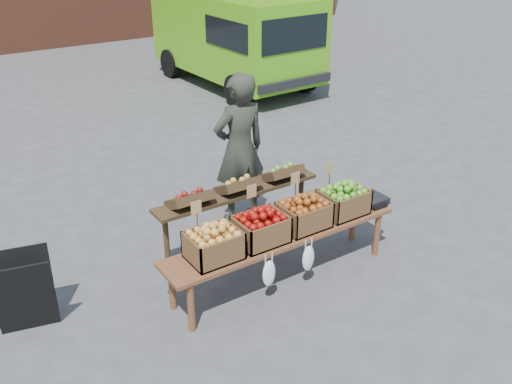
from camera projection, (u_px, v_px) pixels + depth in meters
ground at (281, 284)px, 6.11m from camera, size 80.00×80.00×0.00m
delivery_van at (234, 39)px, 12.68m from camera, size 2.22×4.59×2.03m
vendor at (240, 149)px, 7.00m from camera, size 0.71×0.48×1.92m
chalkboard_sign at (24, 293)px, 5.30m from camera, size 0.59×0.41×0.81m
back_table at (238, 213)px, 6.46m from camera, size 2.10×0.44×1.04m
display_bench at (282, 257)px, 6.07m from camera, size 2.70×0.56×0.57m
crate_golden_apples at (214, 245)px, 5.47m from camera, size 0.50×0.40×0.28m
crate_russet_pears at (261, 229)px, 5.75m from camera, size 0.50×0.40×0.28m
crate_red_apples at (304, 215)px, 6.02m from camera, size 0.50×0.40×0.28m
crate_green_apples at (343, 202)px, 6.29m from camera, size 0.50×0.40×0.28m
weighing_scale at (370, 200)px, 6.55m from camera, size 0.34×0.30×0.08m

